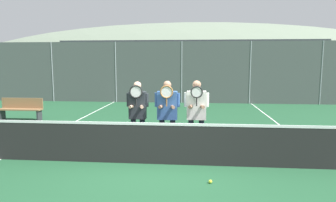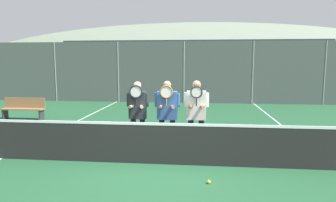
{
  "view_description": "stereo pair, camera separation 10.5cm",
  "coord_description": "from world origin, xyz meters",
  "px_view_note": "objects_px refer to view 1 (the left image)",
  "views": [
    {
      "loc": [
        0.72,
        -6.33,
        2.26
      ],
      "look_at": [
        0.06,
        0.98,
        1.28
      ],
      "focal_mm": 32.0,
      "sensor_mm": 36.0,
      "label": 1
    },
    {
      "loc": [
        0.83,
        -6.32,
        2.26
      ],
      "look_at": [
        0.06,
        0.98,
        1.28
      ],
      "focal_mm": 32.0,
      "sensor_mm": 36.0,
      "label": 2
    }
  ],
  "objects_px": {
    "car_far_left": "(93,81)",
    "bench_courtside": "(21,108)",
    "car_center": "(251,82)",
    "player_center_right": "(196,111)",
    "tennis_ball_on_court": "(210,182)",
    "car_left_of_center": "(171,81)",
    "player_leftmost": "(138,111)",
    "player_center_left": "(167,111)",
    "car_right_of_center": "(333,83)"
  },
  "relations": [
    {
      "from": "player_center_right",
      "to": "car_left_of_center",
      "type": "xyz_separation_m",
      "value": [
        -1.66,
        12.82,
        -0.15
      ]
    },
    {
      "from": "car_far_left",
      "to": "car_left_of_center",
      "type": "height_order",
      "value": "car_left_of_center"
    },
    {
      "from": "car_left_of_center",
      "to": "player_center_right",
      "type": "bearing_deg",
      "value": -82.63
    },
    {
      "from": "player_center_right",
      "to": "bench_courtside",
      "type": "distance_m",
      "value": 7.67
    },
    {
      "from": "car_center",
      "to": "bench_courtside",
      "type": "xyz_separation_m",
      "value": [
        -10.31,
        -9.09,
        -0.46
      ]
    },
    {
      "from": "player_center_right",
      "to": "tennis_ball_on_court",
      "type": "bearing_deg",
      "value": -81.41
    },
    {
      "from": "car_far_left",
      "to": "bench_courtside",
      "type": "height_order",
      "value": "car_far_left"
    },
    {
      "from": "player_center_right",
      "to": "tennis_ball_on_court",
      "type": "relative_size",
      "value": 26.55
    },
    {
      "from": "car_left_of_center",
      "to": "tennis_ball_on_court",
      "type": "distance_m",
      "value": 14.72
    },
    {
      "from": "player_center_right",
      "to": "car_right_of_center",
      "type": "distance_m",
      "value": 15.58
    },
    {
      "from": "car_center",
      "to": "tennis_ball_on_court",
      "type": "xyz_separation_m",
      "value": [
        -3.35,
        -14.53,
        -0.89
      ]
    },
    {
      "from": "car_left_of_center",
      "to": "car_right_of_center",
      "type": "distance_m",
      "value": 10.43
    },
    {
      "from": "player_center_left",
      "to": "car_far_left",
      "type": "xyz_separation_m",
      "value": [
        -6.32,
        12.82,
        -0.15
      ]
    },
    {
      "from": "car_far_left",
      "to": "car_left_of_center",
      "type": "relative_size",
      "value": 0.94
    },
    {
      "from": "player_center_right",
      "to": "car_right_of_center",
      "type": "height_order",
      "value": "player_center_right"
    },
    {
      "from": "player_center_right",
      "to": "tennis_ball_on_court",
      "type": "height_order",
      "value": "player_center_right"
    },
    {
      "from": "player_center_right",
      "to": "bench_courtside",
      "type": "height_order",
      "value": "player_center_right"
    },
    {
      "from": "bench_courtside",
      "to": "tennis_ball_on_court",
      "type": "bearing_deg",
      "value": -38.03
    },
    {
      "from": "bench_courtside",
      "to": "player_center_right",
      "type": "bearing_deg",
      "value": -28.86
    },
    {
      "from": "player_leftmost",
      "to": "car_right_of_center",
      "type": "height_order",
      "value": "player_leftmost"
    },
    {
      "from": "bench_courtside",
      "to": "player_leftmost",
      "type": "bearing_deg",
      "value": -34.78
    },
    {
      "from": "car_right_of_center",
      "to": "tennis_ball_on_court",
      "type": "relative_size",
      "value": 64.9
    },
    {
      "from": "player_center_left",
      "to": "bench_courtside",
      "type": "height_order",
      "value": "player_center_left"
    },
    {
      "from": "bench_courtside",
      "to": "car_far_left",
      "type": "bearing_deg",
      "value": 92.03
    },
    {
      "from": "car_right_of_center",
      "to": "player_center_right",
      "type": "bearing_deg",
      "value": -124.29
    },
    {
      "from": "player_leftmost",
      "to": "tennis_ball_on_court",
      "type": "height_order",
      "value": "player_leftmost"
    },
    {
      "from": "player_center_left",
      "to": "car_right_of_center",
      "type": "distance_m",
      "value": 16.01
    },
    {
      "from": "player_leftmost",
      "to": "bench_courtside",
      "type": "distance_m",
      "value": 6.42
    },
    {
      "from": "player_center_left",
      "to": "car_center",
      "type": "distance_m",
      "value": 13.52
    },
    {
      "from": "player_center_left",
      "to": "bench_courtside",
      "type": "bearing_deg",
      "value": 148.16
    },
    {
      "from": "player_leftmost",
      "to": "player_center_right",
      "type": "distance_m",
      "value": 1.44
    },
    {
      "from": "car_right_of_center",
      "to": "bench_courtside",
      "type": "bearing_deg",
      "value": -149.32
    },
    {
      "from": "tennis_ball_on_court",
      "to": "car_left_of_center",
      "type": "bearing_deg",
      "value": 97.52
    },
    {
      "from": "player_center_left",
      "to": "car_left_of_center",
      "type": "relative_size",
      "value": 0.39
    },
    {
      "from": "car_center",
      "to": "player_leftmost",
      "type": "bearing_deg",
      "value": -111.66
    },
    {
      "from": "player_leftmost",
      "to": "car_center",
      "type": "distance_m",
      "value": 13.7
    },
    {
      "from": "car_far_left",
      "to": "car_right_of_center",
      "type": "distance_m",
      "value": 15.79
    },
    {
      "from": "car_right_of_center",
      "to": "car_center",
      "type": "bearing_deg",
      "value": -178.96
    },
    {
      "from": "player_leftmost",
      "to": "car_far_left",
      "type": "distance_m",
      "value": 13.92
    },
    {
      "from": "player_center_right",
      "to": "tennis_ball_on_court",
      "type": "xyz_separation_m",
      "value": [
        0.26,
        -1.75,
        -1.03
      ]
    },
    {
      "from": "tennis_ball_on_court",
      "to": "car_far_left",
      "type": "bearing_deg",
      "value": 116.6
    },
    {
      "from": "car_center",
      "to": "bench_courtside",
      "type": "height_order",
      "value": "car_center"
    },
    {
      "from": "car_far_left",
      "to": "car_left_of_center",
      "type": "distance_m",
      "value": 5.36
    },
    {
      "from": "car_far_left",
      "to": "tennis_ball_on_court",
      "type": "relative_size",
      "value": 64.29
    },
    {
      "from": "player_center_left",
      "to": "car_center",
      "type": "height_order",
      "value": "car_center"
    },
    {
      "from": "player_leftmost",
      "to": "tennis_ball_on_court",
      "type": "bearing_deg",
      "value": -46.43
    },
    {
      "from": "tennis_ball_on_court",
      "to": "car_right_of_center",
      "type": "bearing_deg",
      "value": 59.8
    },
    {
      "from": "car_center",
      "to": "bench_courtside",
      "type": "distance_m",
      "value": 13.75
    },
    {
      "from": "car_center",
      "to": "car_right_of_center",
      "type": "height_order",
      "value": "car_center"
    },
    {
      "from": "player_center_left",
      "to": "car_far_left",
      "type": "height_order",
      "value": "player_center_left"
    }
  ]
}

